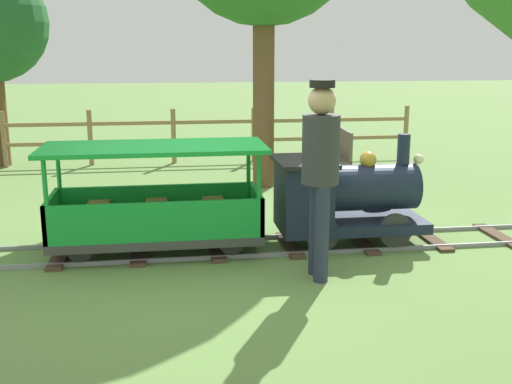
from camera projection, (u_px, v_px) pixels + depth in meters
The scene contains 7 objects.
ground_plane at pixel (230, 249), 5.83m from camera, with size 60.00×60.00×0.00m, color #608442.
track at pixel (253, 247), 5.86m from camera, with size 0.78×5.70×0.04m.
locomotive at pixel (341, 196), 5.87m from camera, with size 0.74×1.45×1.03m.
passenger_car at pixel (156, 209), 5.64m from camera, with size 0.84×2.00×0.97m.
conductor_person at pixel (320, 164), 4.90m from camera, with size 0.30×0.30×1.62m.
park_bench at pixel (330, 156), 8.44m from camera, with size 1.32×0.48×0.82m.
fence_section at pixel (214, 133), 10.24m from camera, with size 0.08×6.78×0.90m.
Camera 1 is at (5.53, -0.56, 1.85)m, focal length 43.17 mm.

